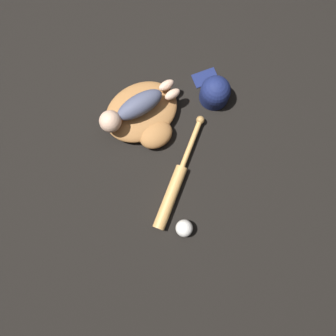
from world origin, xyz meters
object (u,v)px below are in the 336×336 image
Objects in this scene: baby_figure at (133,108)px; baseball_cap at (215,92)px; baseball_bat at (175,185)px; baseball_glove at (144,115)px; baseball at (184,228)px.

baseball_cap is at bearing -177.53° from baby_figure.
baseball_bat is at bearing 53.01° from baseball_cap.
baseball_bat is (-0.06, 0.34, -0.01)m from baseball_glove.
baseball_bat is 0.47m from baseball_cap.
baseball is at bearing 95.95° from baseball_glove.
baseball_cap reaches higher than baseball_glove.
baseball_glove reaches higher than baseball.
baseball_glove is at bearing 164.21° from baby_figure.
baseball_glove is at bearing 4.50° from baseball_cap.
baby_figure is 1.76× the size of baseball_cap.
baseball_cap is (-0.29, -0.56, 0.02)m from baseball.
baseball_bat is at bearing 100.14° from baseball_glove.
baby_figure reaches higher than baseball_bat.
baseball is 0.63m from baseball_cap.
baseball_glove is 1.09× the size of baby_figure.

